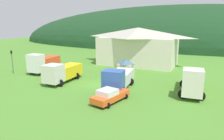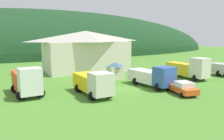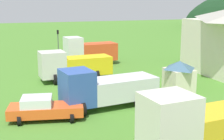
{
  "view_description": "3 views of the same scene",
  "coord_description": "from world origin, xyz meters",
  "views": [
    {
      "loc": [
        14.66,
        -25.47,
        8.88
      ],
      "look_at": [
        2.74,
        -0.35,
        2.62
      ],
      "focal_mm": 32.64,
      "sensor_mm": 36.0,
      "label": 1
    },
    {
      "loc": [
        -15.94,
        -27.0,
        7.64
      ],
      "look_at": [
        -1.04,
        2.78,
        2.35
      ],
      "focal_mm": 36.86,
      "sensor_mm": 36.0,
      "label": 2
    },
    {
      "loc": [
        26.25,
        -7.91,
        8.15
      ],
      "look_at": [
        -2.05,
        2.14,
        1.59
      ],
      "focal_mm": 50.74,
      "sensor_mm": 36.0,
      "label": 3
    }
  ],
  "objects": [
    {
      "name": "ground_plane",
      "position": [
        0.0,
        0.0,
        0.0
      ],
      "size": [
        200.0,
        200.0,
        0.0
      ],
      "primitive_type": "plane",
      "color": "#4C842D"
    },
    {
      "name": "forested_hill_backdrop",
      "position": [
        0.0,
        67.76,
        0.0
      ],
      "size": [
        161.11,
        60.0,
        33.81
      ],
      "primitive_type": "ellipsoid",
      "color": "#193D1E",
      "rests_on": "ground"
    },
    {
      "name": "depot_building",
      "position": [
        0.46,
        17.84,
        4.22
      ],
      "size": [
        17.58,
        9.98,
        8.2
      ],
      "color": "silver",
      "rests_on": "ground"
    },
    {
      "name": "play_shed_cream",
      "position": [
        1.83,
        7.27,
        1.47
      ],
      "size": [
        2.69,
        2.33,
        2.85
      ],
      "color": "beige",
      "rests_on": "ground"
    },
    {
      "name": "heavy_rig_white",
      "position": [
        -12.91,
        2.72,
        1.84
      ],
      "size": [
        3.64,
        6.85,
        3.71
      ],
      "rotation": [
        0.0,
        0.0,
        -1.49
      ],
      "color": "white",
      "rests_on": "ground"
    },
    {
      "name": "flatbed_truck_yellow",
      "position": [
        -5.53,
        -1.05,
        1.64
      ],
      "size": [
        3.45,
        7.53,
        3.18
      ],
      "rotation": [
        0.0,
        0.0,
        -1.52
      ],
      "color": "silver",
      "rests_on": "ground"
    },
    {
      "name": "box_truck_blue",
      "position": [
        3.83,
        -0.61,
        1.58
      ],
      "size": [
        3.92,
        7.86,
        3.2
      ],
      "rotation": [
        0.0,
        0.0,
        -1.44
      ],
      "color": "#3356AD",
      "rests_on": "ground"
    },
    {
      "name": "heavy_rig_striped",
      "position": [
        13.18,
        1.71,
        1.81
      ],
      "size": [
        3.52,
        8.02,
        3.73
      ],
      "rotation": [
        0.0,
        0.0,
        -1.48
      ],
      "color": "silver",
      "rests_on": "ground"
    },
    {
      "name": "service_pickup_orange",
      "position": [
        4.86,
        -5.37,
        0.83
      ],
      "size": [
        3.1,
        5.44,
        1.66
      ],
      "rotation": [
        0.0,
        0.0,
        -1.77
      ],
      "color": "#EE5921",
      "rests_on": "ground"
    },
    {
      "name": "traffic_cone_near_pickup",
      "position": [
        -4.03,
        5.0,
        0.0
      ],
      "size": [
        0.36,
        0.36,
        0.54
      ],
      "primitive_type": "cone",
      "color": "orange",
      "rests_on": "ground"
    }
  ]
}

